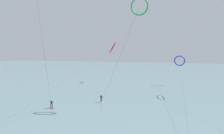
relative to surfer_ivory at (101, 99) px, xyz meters
name	(u,v)px	position (x,y,z in m)	size (l,w,h in m)	color
sea_water	(159,72)	(5.61, 76.03, -0.78)	(400.00, 200.00, 0.08)	slate
surfer_ivory	(101,99)	(0.00, 0.00, 0.00)	(1.40, 0.70, 1.70)	silver
surfer_crimson	(52,105)	(-7.60, -7.48, 0.00)	(1.40, 0.72, 1.70)	red
kite_cobalt	(180,61)	(16.50, 28.85, 7.56)	(3.64, 51.60, 10.21)	#2647B7
kite_emerald	(139,7)	(9.02, -3.47, 18.71)	(10.75, 4.00, 21.25)	#199351
kite_magenta	(113,47)	(-6.95, 28.74, 12.32)	(4.95, 54.97, 15.47)	#CC288E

